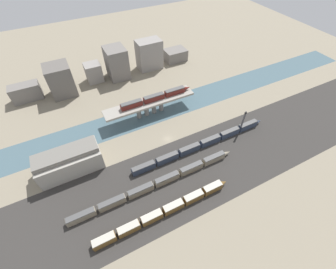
# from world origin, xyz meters

# --- Properties ---
(ground_plane) EXTENTS (400.00, 400.00, 0.00)m
(ground_plane) POSITION_xyz_m (0.00, 0.00, 0.00)
(ground_plane) COLOR gray
(railbed_yard) EXTENTS (280.00, 42.00, 0.01)m
(railbed_yard) POSITION_xyz_m (0.00, -24.00, 0.00)
(railbed_yard) COLOR #33302D
(railbed_yard) RESTS_ON ground
(river_water) EXTENTS (320.00, 19.67, 0.01)m
(river_water) POSITION_xyz_m (0.00, 23.67, 0.00)
(river_water) COLOR #47606B
(river_water) RESTS_ON ground
(bridge) EXTENTS (55.01, 9.33, 9.33)m
(bridge) POSITION_xyz_m (0.00, 23.67, 7.44)
(bridge) COLOR gray
(bridge) RESTS_ON ground
(train_on_bridge) EXTENTS (44.78, 3.06, 3.46)m
(train_on_bridge) POSITION_xyz_m (4.58, 23.67, 11.01)
(train_on_bridge) COLOR #5B1E19
(train_on_bridge) RESTS_ON bridge
(train_yard_near) EXTENTS (62.06, 3.19, 3.86)m
(train_yard_near) POSITION_xyz_m (-20.00, -37.00, 1.90)
(train_yard_near) COLOR brown
(train_yard_near) RESTS_ON ground
(train_yard_mid) EXTENTS (81.96, 2.71, 3.76)m
(train_yard_mid) POSITION_xyz_m (-17.65, -23.53, 1.85)
(train_yard_mid) COLOR gray
(train_yard_mid) RESTS_ON ground
(train_yard_far) EXTENTS (80.28, 2.77, 3.98)m
(train_yard_far) POSITION_xyz_m (13.62, -13.06, 1.96)
(train_yard_far) COLOR #2D384C
(train_yard_far) RESTS_ON ground
(warehouse_building) EXTENTS (29.27, 13.30, 12.96)m
(warehouse_building) POSITION_xyz_m (-50.42, 3.69, 6.16)
(warehouse_building) COLOR #9E998E
(warehouse_building) RESTS_ON ground
(signal_tower) EXTENTS (1.00, 0.96, 14.62)m
(signal_tower) POSITION_xyz_m (39.04, -13.27, 7.18)
(signal_tower) COLOR #4C4C51
(signal_tower) RESTS_ON ground
(city_block_far_left) EXTENTS (17.76, 8.72, 10.70)m
(city_block_far_left) POSITION_xyz_m (-65.22, 72.77, 5.35)
(city_block_far_left) COLOR slate
(city_block_far_left) RESTS_ON ground
(city_block_left) EXTENTS (15.16, 14.95, 20.50)m
(city_block_left) POSITION_xyz_m (-42.83, 68.47, 10.25)
(city_block_left) COLOR #605B56
(city_block_left) RESTS_ON ground
(city_block_center) EXTENTS (10.71, 10.21, 12.98)m
(city_block_center) POSITION_xyz_m (-20.81, 74.42, 6.49)
(city_block_center) COLOR gray
(city_block_center) RESTS_ON ground
(city_block_right) EXTENTS (13.69, 15.84, 21.69)m
(city_block_right) POSITION_xyz_m (-4.03, 71.82, 10.85)
(city_block_right) COLOR slate
(city_block_right) RESTS_ON ground
(city_block_far_right) EXTENTS (17.97, 11.53, 21.31)m
(city_block_far_right) POSITION_xyz_m (21.45, 72.95, 10.65)
(city_block_far_right) COLOR gray
(city_block_far_right) RESTS_ON ground
(city_block_tall) EXTENTS (16.77, 12.22, 8.55)m
(city_block_tall) POSITION_xyz_m (44.43, 74.49, 4.27)
(city_block_tall) COLOR slate
(city_block_tall) RESTS_ON ground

